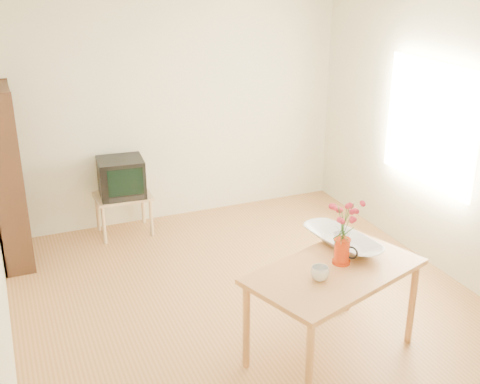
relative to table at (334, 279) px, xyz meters
name	(u,v)px	position (x,y,z in m)	size (l,w,h in m)	color
room	(257,169)	(-0.27, 0.82, 0.64)	(4.50, 4.50, 4.50)	#A16B39
table	(334,279)	(0.00, 0.00, 0.00)	(1.48, 1.13, 0.75)	#B5753E
tv_stand	(123,201)	(-0.99, 2.79, -0.27)	(0.60, 0.45, 0.46)	tan
bookshelf	(8,184)	(-2.14, 2.57, 0.18)	(0.28, 0.70, 1.80)	black
pitcher	(342,252)	(0.09, 0.06, 0.18)	(0.16, 0.18, 0.21)	red
flowers	(344,220)	(0.09, 0.06, 0.45)	(0.23, 0.23, 0.33)	#C82F48
mug	(320,273)	(-0.18, -0.09, 0.14)	(0.13, 0.13, 0.10)	white
bowl	(344,218)	(0.26, 0.33, 0.32)	(0.49, 0.49, 0.47)	white
teacup_a	(339,224)	(0.22, 0.33, 0.28)	(0.07, 0.07, 0.06)	white
teacup_b	(347,222)	(0.31, 0.35, 0.27)	(0.07, 0.07, 0.06)	white
television	(121,176)	(-0.99, 2.80, 0.01)	(0.51, 0.48, 0.42)	black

